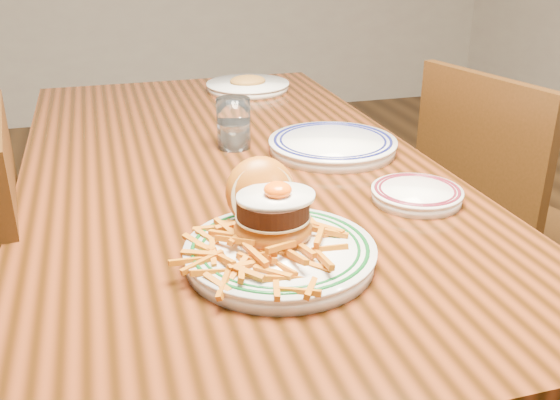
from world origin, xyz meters
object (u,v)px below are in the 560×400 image
object	(u,v)px
table	(230,199)
main_plate	(277,236)
side_plate	(417,193)
chair_right	(500,224)

from	to	relation	value
table	main_plate	xyz separation A→B (m)	(-0.02, -0.43, 0.13)
table	side_plate	distance (m)	0.43
chair_right	main_plate	world-z (taller)	chair_right
table	chair_right	size ratio (longest dim) A/B	1.79
table	side_plate	xyz separation A→B (m)	(0.29, -0.30, 0.10)
table	main_plate	distance (m)	0.45
side_plate	main_plate	bearing A→B (deg)	-170.51
side_plate	chair_right	bearing A→B (deg)	22.75
table	side_plate	bearing A→B (deg)	-45.88
main_plate	side_plate	xyz separation A→B (m)	(0.31, 0.13, -0.02)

